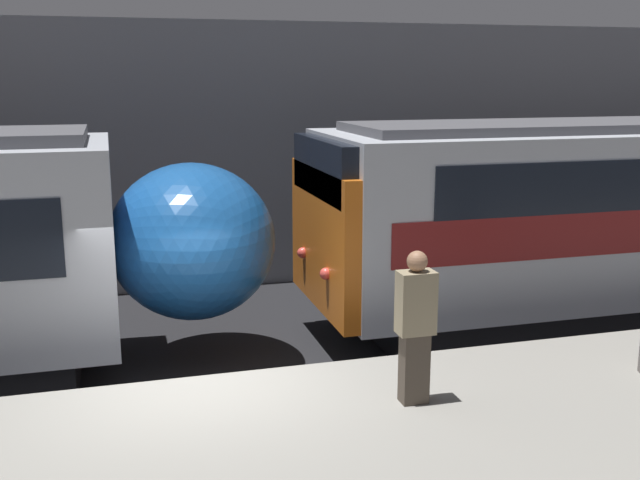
# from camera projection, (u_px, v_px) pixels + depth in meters

# --- Properties ---
(ground_plane) EXTENTS (120.00, 120.00, 0.00)m
(ground_plane) POSITION_uv_depth(u_px,v_px,m) (200.00, 453.00, 8.73)
(ground_plane) COLOR black
(station_rear_barrier) EXTENTS (50.00, 0.15, 5.37)m
(station_rear_barrier) POSITION_uv_depth(u_px,v_px,m) (153.00, 160.00, 14.73)
(station_rear_barrier) COLOR gray
(station_rear_barrier) RESTS_ON ground
(person_waiting) EXTENTS (0.38, 0.24, 1.63)m
(person_waiting) POSITION_uv_depth(u_px,v_px,m) (415.00, 324.00, 7.68)
(person_waiting) COLOR #473D33
(person_waiting) RESTS_ON platform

